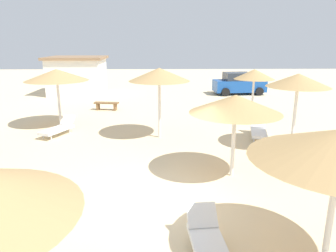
# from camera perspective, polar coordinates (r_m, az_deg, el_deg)

# --- Properties ---
(ground_plane) EXTENTS (80.00, 80.00, 0.00)m
(ground_plane) POSITION_cam_1_polar(r_m,az_deg,el_deg) (8.93, 0.47, -12.56)
(ground_plane) COLOR beige
(parasol_1) EXTENTS (3.02, 3.02, 2.83)m
(parasol_1) POSITION_cam_1_polar(r_m,az_deg,el_deg) (16.32, -19.43, 8.64)
(parasol_1) COLOR silver
(parasol_1) RESTS_ON ground
(parasol_2) EXTENTS (2.24, 2.24, 2.62)m
(parasol_2) POSITION_cam_1_polar(r_m,az_deg,el_deg) (18.45, 15.27, 8.95)
(parasol_2) COLOR silver
(parasol_2) RESTS_ON ground
(parasol_3) EXTENTS (2.37, 2.37, 2.96)m
(parasol_3) POSITION_cam_1_polar(r_m,az_deg,el_deg) (12.98, 22.39, 7.55)
(parasol_3) COLOR silver
(parasol_3) RESTS_ON ground
(parasol_7) EXTENTS (2.61, 2.61, 3.05)m
(parasol_7) POSITION_cam_1_polar(r_m,az_deg,el_deg) (13.51, -1.59, 9.20)
(parasol_7) COLOR silver
(parasol_7) RESTS_ON ground
(parasol_8) EXTENTS (2.79, 2.79, 2.59)m
(parasol_8) POSITION_cam_1_polar(r_m,az_deg,el_deg) (9.72, 12.05, 3.86)
(parasol_8) COLOR silver
(parasol_8) RESTS_ON ground
(lounger_1) EXTENTS (1.35, 1.96, 0.78)m
(lounger_1) POSITION_cam_1_polar(r_m,az_deg,el_deg) (15.16, -19.09, -0.34)
(lounger_1) COLOR white
(lounger_1) RESTS_ON ground
(lounger_2) EXTENTS (1.02, 1.94, 0.80)m
(lounger_2) POSITION_cam_1_polar(r_m,az_deg,el_deg) (18.82, 9.50, 3.20)
(lounger_2) COLOR white
(lounger_2) RESTS_ON ground
(lounger_3) EXTENTS (1.05, 1.95, 0.79)m
(lounger_3) POSITION_cam_1_polar(r_m,az_deg,el_deg) (14.50, 16.00, -0.77)
(lounger_3) COLOR white
(lounger_3) RESTS_ON ground
(lounger_5) EXTENTS (0.78, 1.92, 0.74)m
(lounger_5) POSITION_cam_1_polar(r_m,az_deg,el_deg) (6.67, 7.29, -20.09)
(lounger_5) COLOR white
(lounger_5) RESTS_ON ground
(bench_0) EXTENTS (1.55, 0.64, 0.49)m
(bench_0) POSITION_cam_1_polar(r_m,az_deg,el_deg) (19.86, -11.01, 3.81)
(bench_0) COLOR brown
(bench_0) RESTS_ON ground
(parked_car) EXTENTS (4.13, 2.26, 1.72)m
(parked_car) POSITION_cam_1_polar(r_m,az_deg,el_deg) (26.01, 12.61, 7.43)
(parked_car) COLOR #194C9E
(parked_car) RESTS_ON ground
(beach_cabana) EXTENTS (4.43, 4.01, 2.93)m
(beach_cabana) POSITION_cam_1_polar(r_m,az_deg,el_deg) (26.47, -15.97, 8.79)
(beach_cabana) COLOR white
(beach_cabana) RESTS_ON ground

